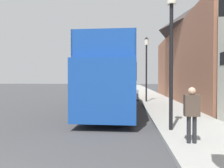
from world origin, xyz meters
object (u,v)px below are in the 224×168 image
parked_car_ahead_of_bus (127,92)px  lamp_post_second (146,57)px  pedestrian_second (192,110)px  lamp_post_nearest (171,31)px  tour_bus (114,82)px

parked_car_ahead_of_bus → lamp_post_second: 4.82m
pedestrian_second → lamp_post_nearest: lamp_post_nearest is taller
parked_car_ahead_of_bus → lamp_post_second: lamp_post_second is taller
lamp_post_second → lamp_post_nearest: bearing=-89.8°
lamp_post_nearest → parked_car_ahead_of_bus: bearing=96.6°
pedestrian_second → lamp_post_second: lamp_post_second is taller
pedestrian_second → tour_bus: bearing=111.1°
tour_bus → lamp_post_second: (2.29, 4.89, 1.94)m
tour_bus → pedestrian_second: tour_bus is taller
tour_bus → parked_car_ahead_of_bus: size_ratio=2.25×
tour_bus → pedestrian_second: 7.21m
parked_car_ahead_of_bus → lamp_post_nearest: lamp_post_nearest is taller
tour_bus → lamp_post_nearest: 5.90m
parked_car_ahead_of_bus → pedestrian_second: size_ratio=2.87×
pedestrian_second → lamp_post_nearest: bearing=99.2°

